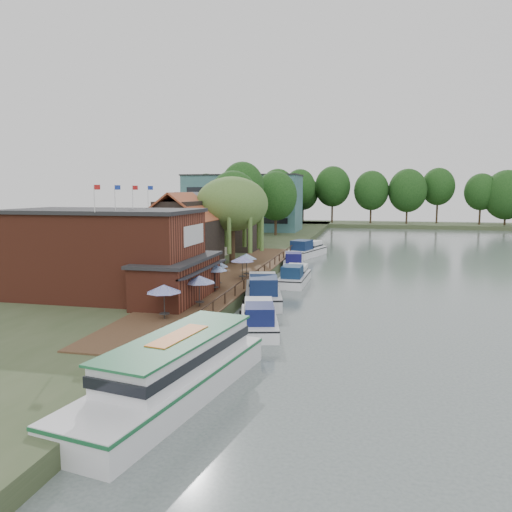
# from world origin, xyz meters

# --- Properties ---
(ground) EXTENTS (260.00, 260.00, 0.00)m
(ground) POSITION_xyz_m (0.00, 0.00, 0.00)
(ground) COLOR #4E5B59
(ground) RESTS_ON ground
(land_bank) EXTENTS (50.00, 140.00, 1.00)m
(land_bank) POSITION_xyz_m (-30.00, 35.00, 0.50)
(land_bank) COLOR #384728
(land_bank) RESTS_ON ground
(quay_deck) EXTENTS (6.00, 50.00, 0.10)m
(quay_deck) POSITION_xyz_m (-8.00, 10.00, 1.05)
(quay_deck) COLOR #47301E
(quay_deck) RESTS_ON land_bank
(quay_rail) EXTENTS (0.20, 49.00, 1.00)m
(quay_rail) POSITION_xyz_m (-5.30, 10.50, 1.50)
(quay_rail) COLOR black
(quay_rail) RESTS_ON land_bank
(pub) EXTENTS (20.00, 11.00, 7.30)m
(pub) POSITION_xyz_m (-14.00, -1.00, 4.65)
(pub) COLOR maroon
(pub) RESTS_ON land_bank
(hotel_block) EXTENTS (25.40, 12.40, 12.30)m
(hotel_block) POSITION_xyz_m (-22.00, 70.00, 7.15)
(hotel_block) COLOR #38666B
(hotel_block) RESTS_ON land_bank
(cottage_a) EXTENTS (8.60, 7.60, 8.50)m
(cottage_a) POSITION_xyz_m (-15.00, 14.00, 5.25)
(cottage_a) COLOR black
(cottage_a) RESTS_ON land_bank
(cottage_b) EXTENTS (9.60, 8.60, 8.50)m
(cottage_b) POSITION_xyz_m (-18.00, 24.00, 5.25)
(cottage_b) COLOR beige
(cottage_b) RESTS_ON land_bank
(cottage_c) EXTENTS (7.60, 7.60, 8.50)m
(cottage_c) POSITION_xyz_m (-14.00, 33.00, 5.25)
(cottage_c) COLOR black
(cottage_c) RESTS_ON land_bank
(willow) EXTENTS (8.60, 8.60, 10.43)m
(willow) POSITION_xyz_m (-10.50, 19.00, 6.21)
(willow) COLOR #476B2D
(willow) RESTS_ON land_bank
(umbrella_0) EXTENTS (2.40, 2.40, 2.38)m
(umbrella_0) POSITION_xyz_m (-8.02, -7.30, 2.29)
(umbrella_0) COLOR #1C2C9A
(umbrella_0) RESTS_ON quay_deck
(umbrella_1) EXTENTS (2.43, 2.43, 2.38)m
(umbrella_1) POSITION_xyz_m (-6.88, -3.35, 2.29)
(umbrella_1) COLOR navy
(umbrella_1) RESTS_ON quay_deck
(umbrella_2) EXTENTS (2.18, 2.18, 2.38)m
(umbrella_2) POSITION_xyz_m (-8.30, -1.56, 2.29)
(umbrella_2) COLOR navy
(umbrella_2) RESTS_ON quay_deck
(umbrella_3) EXTENTS (2.25, 2.25, 2.38)m
(umbrella_3) POSITION_xyz_m (-7.47, 2.37, 2.29)
(umbrella_3) COLOR #1C449A
(umbrella_3) RESTS_ON quay_deck
(umbrella_4) EXTENTS (1.95, 1.95, 2.38)m
(umbrella_4) POSITION_xyz_m (-7.87, 4.52, 2.29)
(umbrella_4) COLOR navy
(umbrella_4) RESTS_ON quay_deck
(umbrella_5) EXTENTS (2.33, 2.33, 2.38)m
(umbrella_5) POSITION_xyz_m (-6.53, 8.31, 2.29)
(umbrella_5) COLOR navy
(umbrella_5) RESTS_ON quay_deck
(umbrella_6) EXTENTS (2.12, 2.12, 2.38)m
(umbrella_6) POSITION_xyz_m (-6.55, 10.10, 2.29)
(umbrella_6) COLOR navy
(umbrella_6) RESTS_ON quay_deck
(cruiser_0) EXTENTS (4.88, 9.32, 2.12)m
(cruiser_0) POSITION_xyz_m (-2.05, -4.56, 1.06)
(cruiser_0) COLOR white
(cruiser_0) RESTS_ON ground
(cruiser_1) EXTENTS (5.62, 10.90, 2.54)m
(cruiser_1) POSITION_xyz_m (-3.62, 4.23, 1.27)
(cruiser_1) COLOR silver
(cruiser_1) RESTS_ON ground
(cruiser_2) EXTENTS (3.00, 9.05, 2.15)m
(cruiser_2) POSITION_xyz_m (-2.11, 13.30, 1.08)
(cruiser_2) COLOR white
(cruiser_2) RESTS_ON ground
(cruiser_3) EXTENTS (4.29, 9.32, 2.14)m
(cruiser_3) POSITION_xyz_m (-3.87, 24.09, 1.07)
(cruiser_3) COLOR white
(cruiser_3) RESTS_ON ground
(cruiser_4) EXTENTS (6.08, 10.99, 2.56)m
(cruiser_4) POSITION_xyz_m (-3.57, 35.84, 1.28)
(cruiser_4) COLOR white
(cruiser_4) RESTS_ON ground
(tour_boat) EXTENTS (6.18, 14.01, 2.96)m
(tour_boat) POSITION_xyz_m (-3.49, -17.15, 1.48)
(tour_boat) COLOR silver
(tour_boat) RESTS_ON ground
(swan) EXTENTS (0.44, 0.44, 0.44)m
(swan) POSITION_xyz_m (-4.43, -12.34, 0.22)
(swan) COLOR white
(swan) RESTS_ON ground
(bank_tree_0) EXTENTS (8.47, 8.47, 12.04)m
(bank_tree_0) POSITION_xyz_m (-16.58, 41.86, 7.02)
(bank_tree_0) COLOR #143811
(bank_tree_0) RESTS_ON land_bank
(bank_tree_1) EXTENTS (7.92, 7.92, 14.02)m
(bank_tree_1) POSITION_xyz_m (-17.34, 51.00, 8.01)
(bank_tree_1) COLOR #143811
(bank_tree_1) RESTS_ON land_bank
(bank_tree_2) EXTENTS (8.41, 8.41, 12.56)m
(bank_tree_2) POSITION_xyz_m (-12.56, 58.64, 7.28)
(bank_tree_2) COLOR #143811
(bank_tree_2) RESTS_ON land_bank
(bank_tree_3) EXTENTS (7.38, 7.38, 10.78)m
(bank_tree_3) POSITION_xyz_m (-15.97, 79.17, 6.39)
(bank_tree_3) COLOR #143811
(bank_tree_3) RESTS_ON land_bank
(bank_tree_4) EXTENTS (7.83, 7.83, 11.92)m
(bank_tree_4) POSITION_xyz_m (-14.76, 87.36, 6.96)
(bank_tree_4) COLOR #143811
(bank_tree_4) RESTS_ON land_bank
(bank_tree_5) EXTENTS (8.17, 8.17, 14.42)m
(bank_tree_5) POSITION_xyz_m (-12.64, 94.35, 8.21)
(bank_tree_5) COLOR #143811
(bank_tree_5) RESTS_ON land_bank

